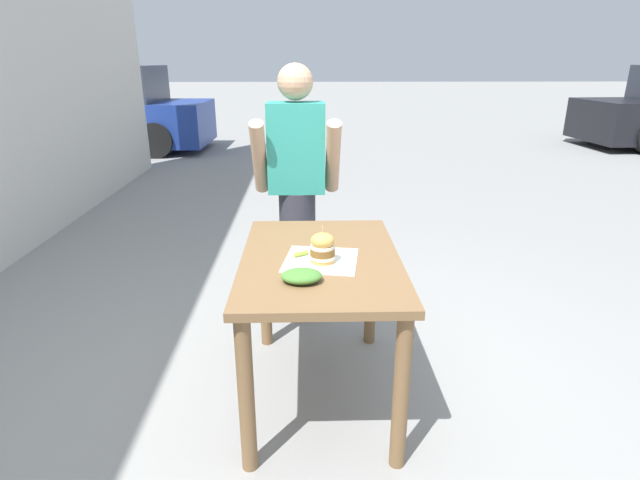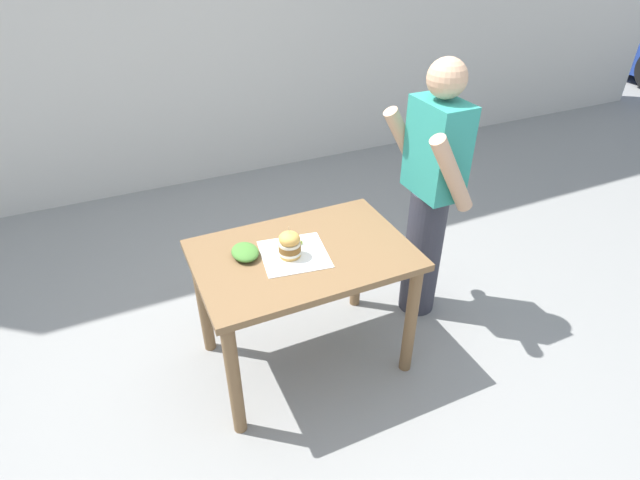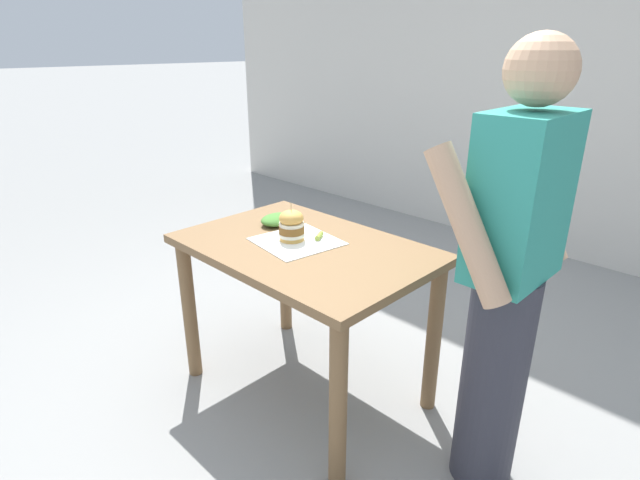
% 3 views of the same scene
% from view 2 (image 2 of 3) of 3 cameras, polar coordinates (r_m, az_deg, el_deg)
% --- Properties ---
extents(ground_plane, '(80.00, 80.00, 0.00)m').
position_cam_2_polar(ground_plane, '(3.19, -1.68, -13.19)').
color(ground_plane, gray).
extents(patio_table, '(0.77, 1.15, 0.80)m').
position_cam_2_polar(patio_table, '(2.75, -1.90, -3.73)').
color(patio_table, brown).
rests_on(patio_table, ground).
extents(serving_paper, '(0.39, 0.39, 0.00)m').
position_cam_2_polar(serving_paper, '(2.65, -3.01, -1.56)').
color(serving_paper, white).
rests_on(serving_paper, patio_table).
extents(sandwich, '(0.12, 0.12, 0.18)m').
position_cam_2_polar(sandwich, '(2.59, -3.50, -0.51)').
color(sandwich, gold).
rests_on(sandwich, serving_paper).
extents(pickle_spear, '(0.07, 0.06, 0.02)m').
position_cam_2_polar(pickle_spear, '(2.73, -2.83, -0.08)').
color(pickle_spear, '#8EA83D').
rests_on(pickle_spear, serving_paper).
extents(side_salad, '(0.18, 0.14, 0.05)m').
position_cam_2_polar(side_salad, '(2.65, -8.56, -1.37)').
color(side_salad, '#477F33').
rests_on(side_salad, patio_table).
extents(diner_across_table, '(0.55, 0.35, 1.69)m').
position_cam_2_polar(diner_across_table, '(3.11, 12.49, 5.15)').
color(diner_across_table, '#33333D').
rests_on(diner_across_table, ground).
extents(parked_car_near_curb, '(4.23, 1.90, 1.60)m').
position_cam_2_polar(parked_car_near_curb, '(10.68, 32.17, 20.37)').
color(parked_car_near_curb, navy).
rests_on(parked_car_near_curb, ground).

